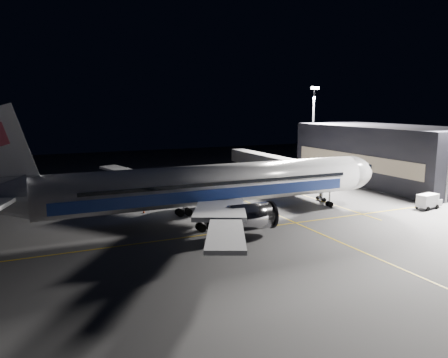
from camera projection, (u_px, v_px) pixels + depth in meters
name	position (u px, v px, depth m)	size (l,w,h in m)	color
ground	(213.00, 220.00, 62.57)	(200.00, 200.00, 0.00)	#4C4C4F
guide_line_main	(274.00, 213.00, 66.66)	(0.25, 80.00, 0.01)	gold
guide_line_cross	(231.00, 231.00, 57.19)	(70.00, 0.25, 0.01)	gold
guide_line_side	(302.00, 195.00, 80.53)	(0.25, 40.00, 0.01)	gold
airliner	(206.00, 186.00, 61.26)	(61.48, 54.22, 16.64)	silver
terminal	(386.00, 154.00, 92.91)	(18.12, 40.00, 12.00)	black
jet_bridge	(279.00, 165.00, 86.99)	(3.60, 34.40, 6.30)	#B2B2B7
floodlight_mast_north	(313.00, 121.00, 105.52)	(2.40, 0.68, 20.70)	#59595E
service_truck	(429.00, 201.00, 69.53)	(4.90, 2.61, 2.38)	silver
baggage_tug	(162.00, 193.00, 78.22)	(2.94, 2.66, 1.75)	black
safety_cone_a	(214.00, 211.00, 66.86)	(0.39, 0.39, 0.58)	#E84009
safety_cone_b	(239.00, 208.00, 68.57)	(0.38, 0.38, 0.57)	#E84009
safety_cone_c	(144.00, 211.00, 66.85)	(0.34, 0.34, 0.51)	#E84009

